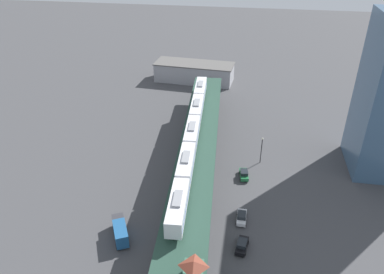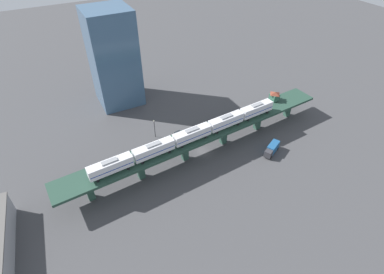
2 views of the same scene
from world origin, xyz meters
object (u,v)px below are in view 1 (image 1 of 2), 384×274
Objects in this scene: subway_train at (192,133)px; warehouse_building at (194,72)px; street_car_black at (242,245)px; street_car_green at (244,174)px; street_car_white at (242,217)px; signal_hut at (194,270)px; street_lamp at (261,148)px; delivery_truck at (120,231)px.

subway_train reaches higher than warehouse_building.
street_car_black is 0.16× the size of warehouse_building.
street_car_white is at bearing -89.02° from street_car_green.
subway_train is 13.55× the size of street_car_green.
street_car_black is 22.05m from street_car_green.
signal_hut is at bearing -106.06° from street_car_white.
street_lamp is (16.01, 5.85, -5.95)m from subway_train.
street_lamp is at bearing -64.02° from warehouse_building.
delivery_truck is (-22.08, -8.39, 0.82)m from street_car_white.
street_lamp reaches higher than street_car_white.
signal_hut is 0.78× the size of street_car_white.
subway_train is 15.39m from street_car_green.
street_lamp is at bearing 49.56° from delivery_truck.
subway_train is 27.17m from delivery_truck.
signal_hut reaches higher than delivery_truck.
street_lamp is (3.67, 6.91, 3.17)m from street_car_green.
street_car_green is at bearing -4.93° from subway_train.
street_car_black is at bearing -74.72° from warehouse_building.
warehouse_building reaches higher than street_car_green.
street_car_black is 0.66× the size of street_lamp.
signal_hut is 44.17m from street_lamp.
subway_train reaches higher than street_car_green.
warehouse_building reaches higher than street_car_white.
street_car_black is 29.27m from street_lamp.
warehouse_building is (-24.74, 50.78, -0.70)m from street_lamp.
signal_hut is at bearing -80.07° from subway_train.
street_car_black is at bearing -60.54° from subway_train.
signal_hut reaches higher than warehouse_building.
street_car_white is 0.64× the size of street_lamp.
street_car_black is 0.62× the size of delivery_truck.
subway_train is 14.13× the size of street_car_white.
delivery_truck reaches higher than street_car_green.
signal_hut is 17.48m from street_car_black.
street_car_white is at bearing -73.57° from warehouse_building.
warehouse_building is at bearing 98.76° from subway_train.
delivery_truck is at bearing -177.54° from street_car_black.
street_car_green is (5.87, 35.89, -8.38)m from signal_hut.
street_car_green is (-0.25, 14.62, 0.00)m from street_car_white.
street_lamp reaches higher than warehouse_building.
subway_train is 9.00× the size of street_lamp.
subway_train is 18.06m from street_lamp.
delivery_truck is (-9.49, -24.07, -8.30)m from subway_train.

